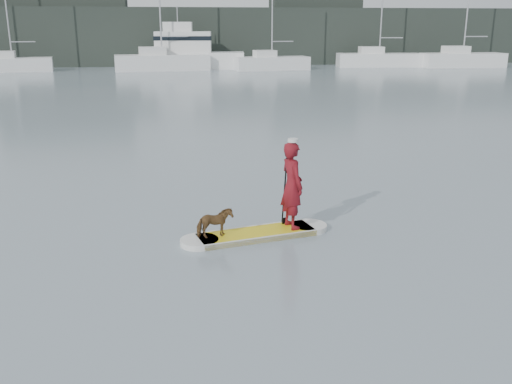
{
  "coord_description": "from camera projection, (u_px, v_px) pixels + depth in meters",
  "views": [
    {
      "loc": [
        1.19,
        -12.32,
        4.38
      ],
      "look_at": [
        2.9,
        -1.04,
        1.0
      ],
      "focal_mm": 40.0,
      "sensor_mm": 36.0,
      "label": 1
    }
  ],
  "objects": [
    {
      "name": "sailboat_e",
      "position": [
        271.0,
        62.0,
        55.46
      ],
      "size": [
        7.42,
        3.2,
        10.43
      ],
      "rotation": [
        0.0,
        0.0,
        0.12
      ],
      "color": "white",
      "rests_on": "ground"
    },
    {
      "name": "sailboat_g",
      "position": [
        462.0,
        59.0,
        58.86
      ],
      "size": [
        8.48,
        2.76,
        13.24
      ],
      "rotation": [
        0.0,
        0.0,
        -0.01
      ],
      "color": "white",
      "rests_on": "ground"
    },
    {
      "name": "white_cap",
      "position": [
        293.0,
        140.0,
        11.89
      ],
      "size": [
        0.22,
        0.22,
        0.07
      ],
      "primitive_type": "cylinder",
      "color": "silver",
      "rests_on": "paddler"
    },
    {
      "name": "shore_mass",
      "position": [
        156.0,
        36.0,
        62.14
      ],
      "size": [
        90.0,
        6.0,
        6.0
      ],
      "primitive_type": "cube",
      "color": "black",
      "rests_on": "ground"
    },
    {
      "name": "shore_building_west",
      "position": [
        61.0,
        22.0,
        61.23
      ],
      "size": [
        14.0,
        4.0,
        9.0
      ],
      "primitive_type": "cube",
      "color": "black",
      "rests_on": "ground"
    },
    {
      "name": "paddleboard",
      "position": [
        256.0,
        234.0,
        12.17
      ],
      "size": [
        3.24,
        1.33,
        0.12
      ],
      "rotation": [
        0.0,
        0.0,
        0.22
      ],
      "color": "yellow",
      "rests_on": "ground"
    },
    {
      "name": "paddle",
      "position": [
        285.0,
        194.0,
        12.44
      ],
      "size": [
        0.1,
        0.3,
        2.0
      ],
      "rotation": [
        0.0,
        0.0,
        0.22
      ],
      "color": "black",
      "rests_on": "ground"
    },
    {
      "name": "sailboat_d",
      "position": [
        161.0,
        61.0,
        54.8
      ],
      "size": [
        9.15,
        3.66,
        13.14
      ],
      "rotation": [
        0.0,
        0.0,
        0.1
      ],
      "color": "white",
      "rests_on": "ground"
    },
    {
      "name": "paddler",
      "position": [
        292.0,
        185.0,
        12.17
      ],
      "size": [
        0.62,
        0.78,
        1.88
      ],
      "primitive_type": "imported",
      "rotation": [
        0.0,
        0.0,
        1.85
      ],
      "color": "maroon",
      "rests_on": "paddleboard"
    },
    {
      "name": "sailboat_f",
      "position": [
        378.0,
        58.0,
        59.51
      ],
      "size": [
        8.88,
        3.57,
        12.94
      ],
      "rotation": [
        0.0,
        0.0,
        -0.12
      ],
      "color": "white",
      "rests_on": "ground"
    },
    {
      "name": "dog",
      "position": [
        215.0,
        223.0,
        11.75
      ],
      "size": [
        0.79,
        0.5,
        0.62
      ],
      "primitive_type": "imported",
      "rotation": [
        0.0,
        0.0,
        1.81
      ],
      "color": "brown",
      "rests_on": "paddleboard"
    },
    {
      "name": "sailboat_c",
      "position": [
        12.0,
        64.0,
        53.46
      ],
      "size": [
        7.35,
        3.38,
        10.17
      ],
      "rotation": [
        0.0,
        0.0,
        0.15
      ],
      "color": "white",
      "rests_on": "ground"
    },
    {
      "name": "ground",
      "position": [
        121.0,
        227.0,
        12.75
      ],
      "size": [
        140.0,
        140.0,
        0.0
      ],
      "primitive_type": "plane",
      "color": "slate",
      "rests_on": "ground"
    },
    {
      "name": "shore_building_east",
      "position": [
        314.0,
        27.0,
        65.38
      ],
      "size": [
        10.0,
        4.0,
        8.0
      ],
      "primitive_type": "cube",
      "color": "black",
      "rests_on": "ground"
    },
    {
      "name": "motor_yacht_a",
      "position": [
        189.0,
        52.0,
        56.62
      ],
      "size": [
        10.21,
        4.1,
        5.96
      ],
      "rotation": [
        0.0,
        0.0,
        -0.11
      ],
      "color": "white",
      "rests_on": "ground"
    }
  ]
}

